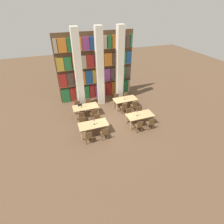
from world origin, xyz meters
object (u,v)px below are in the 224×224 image
pillar_center (100,68)px  chair_7 (140,112)px  chair_4 (139,126)px  chair_5 (129,114)px  chair_11 (89,104)px  chair_13 (117,99)px  pillar_left (78,71)px  chair_15 (127,97)px  reading_table_1 (140,116)px  desk_lamp_0 (94,121)px  chair_8 (82,116)px  chair_0 (88,137)px  desk_lamp_1 (137,112)px  pillar_right (120,66)px  chair_3 (98,120)px  chair_1 (83,123)px  reading_table_0 (93,125)px  reading_table_3 (125,100)px  laptop (80,105)px  chair_12 (124,108)px  desk_lamp_3 (125,95)px  reading_table_2 (86,108)px  chair_9 (78,106)px  chair_14 (134,106)px  chair_2 (104,133)px  desk_lamp_2 (81,103)px  chair_10 (94,114)px

pillar_center → chair_7: 4.52m
chair_4 → chair_5: same height
chair_11 → chair_13: (2.39, 0.08, 0.00)m
pillar_left → chair_15: (3.70, -0.69, -2.51)m
reading_table_1 → chair_13: 3.22m
pillar_left → desk_lamp_0: 4.32m
chair_8 → chair_11: 1.73m
chair_0 → desk_lamp_1: bearing=10.3°
pillar_right → chair_13: bearing=-124.4°
chair_7 → chair_3: bearing=-1.1°
chair_15 → chair_8: bearing=20.5°
reading_table_1 → chair_4: chair_4 is taller
chair_3 → reading_table_1: 2.91m
chair_1 → reading_table_1: bearing=168.2°
reading_table_0 → chair_7: size_ratio=2.09×
chair_11 → reading_table_3: 2.90m
reading_table_1 → chair_11: bearing=132.8°
chair_1 → laptop: bearing=-95.0°
chair_7 → desk_lamp_1: size_ratio=2.07×
chair_12 → desk_lamp_3: desk_lamp_3 is taller
chair_0 → desk_lamp_0: (0.58, 0.69, 0.55)m
reading_table_1 → pillar_right: bearing=90.1°
chair_0 → reading_table_2: 3.09m
chair_0 → desk_lamp_3: desk_lamp_3 is taller
chair_11 → chair_4: bearing=122.3°
chair_8 → reading_table_3: 3.81m
reading_table_2 → chair_5: bearing=-29.6°
desk_lamp_0 → chair_12: size_ratio=0.44×
chair_1 → chair_9: size_ratio=1.00×
reading_table_0 → chair_8: (-0.47, 1.56, -0.20)m
chair_5 → chair_14: bearing=-131.1°
chair_5 → chair_11: size_ratio=1.00×
chair_13 → chair_14: bearing=120.7°
chair_8 → chair_13: (3.29, 1.56, 0.00)m
chair_4 → pillar_left: bearing=121.8°
reading_table_1 → chair_9: bearing=140.6°
chair_4 → desk_lamp_3: desk_lamp_3 is taller
chair_4 → chair_11: size_ratio=1.00×
reading_table_0 → chair_2: chair_2 is taller
chair_7 → chair_12: 1.32m
chair_4 → chair_15: same height
desk_lamp_2 → pillar_center: bearing=37.9°
desk_lamp_2 → chair_14: desk_lamp_2 is taller
pillar_center → desk_lamp_0: size_ratio=15.33×
chair_10 → desk_lamp_3: (2.76, 0.79, 0.63)m
reading_table_0 → desk_lamp_0: size_ratio=4.77×
chair_5 → chair_14: size_ratio=1.00×
chair_15 → desk_lamp_3: 1.12m
chair_7 → chair_14: size_ratio=1.00×
laptop → reading_table_3: (3.60, -0.18, -0.13)m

